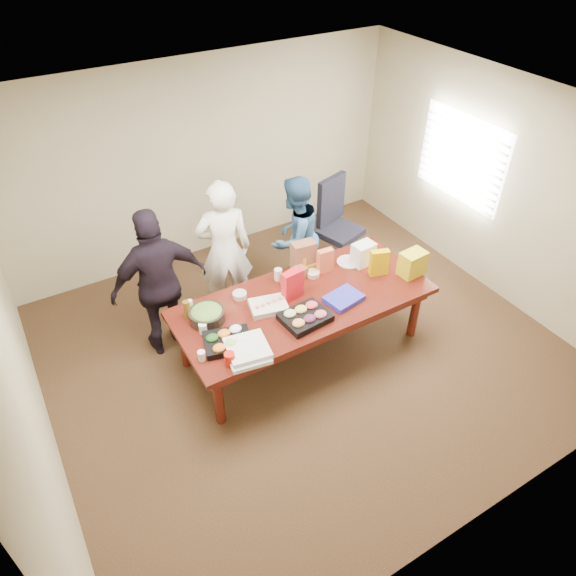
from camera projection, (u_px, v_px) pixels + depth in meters
floor at (302, 349)px, 6.15m from camera, size 5.50×5.00×0.02m
ceiling at (308, 121)px, 4.46m from camera, size 5.50×5.00×0.02m
wall_back at (205, 161)px, 6.99m from camera, size 5.50×0.04×2.70m
wall_front at (498, 432)px, 3.62m from camera, size 5.50×0.04×2.70m
wall_left at (13, 354)px, 4.21m from camera, size 0.04×5.00×2.70m
wall_right at (496, 188)px, 6.40m from camera, size 0.04×5.00×2.70m
window_panel at (461, 158)px, 6.70m from camera, size 0.03×1.40×1.10m
window_blinds at (459, 159)px, 6.68m from camera, size 0.04×1.36×1.00m
conference_table at (303, 325)px, 5.91m from camera, size 2.80×1.20×0.75m
office_chair at (339, 228)px, 7.08m from camera, size 0.76×0.76×1.20m
person_center at (224, 250)px, 6.15m from camera, size 0.74×0.58×1.79m
person_right at (294, 237)px, 6.54m from camera, size 0.94×0.83×1.60m
person_left at (160, 284)px, 5.64m from camera, size 1.06×0.46×1.80m
veggie_tray at (228, 342)px, 5.12m from camera, size 0.53×0.46×0.07m
fruit_tray at (305, 317)px, 5.39m from camera, size 0.51×0.41×0.07m
sheet_cake at (268, 306)px, 5.54m from camera, size 0.44×0.37×0.07m
salad_bowl at (207, 316)px, 5.38m from camera, size 0.43×0.43×0.12m
chip_bag_blue at (344, 298)px, 5.64m from camera, size 0.43×0.35×0.06m
chip_bag_red at (292, 285)px, 5.60m from camera, size 0.24×0.12×0.34m
chip_bag_yellow at (379, 263)px, 5.94m from camera, size 0.23×0.15×0.32m
chip_bag_orange at (325, 261)px, 5.99m from camera, size 0.19×0.09×0.29m
mayo_jar at (278, 274)px, 5.91m from camera, size 0.11×0.11×0.14m
mustard_bottle at (303, 264)px, 6.02m from camera, size 0.08×0.08×0.19m
dressing_bottle at (187, 310)px, 5.38m from camera, size 0.08×0.08×0.22m
ranch_bottle at (190, 307)px, 5.44m from camera, size 0.07×0.07×0.18m
banana_bunch at (304, 265)px, 6.10m from camera, size 0.27×0.20×0.08m
bread_loaf at (294, 276)px, 5.90m from camera, size 0.34×0.22×0.13m
kraft_bag at (303, 256)px, 6.01m from camera, size 0.28×0.18×0.35m
red_cup at (230, 359)px, 4.89m from camera, size 0.12×0.12×0.13m
clear_cup_a at (202, 356)px, 4.95m from camera, size 0.08×0.08×0.10m
clear_cup_b at (203, 328)px, 5.23m from camera, size 0.09×0.09×0.11m
pizza_box_lower at (247, 354)px, 5.01m from camera, size 0.45×0.45×0.04m
pizza_box_upper at (247, 348)px, 5.01m from camera, size 0.45×0.45×0.04m
plate_a at (349, 262)px, 6.20m from camera, size 0.35×0.35×0.02m
plate_b at (317, 262)px, 6.21m from camera, size 0.23×0.23×0.01m
dip_bowl_a at (313, 274)px, 5.98m from camera, size 0.19×0.19×0.06m
dip_bowl_b at (240, 295)px, 5.68m from camera, size 0.17×0.17×0.06m
grocery_bag_white at (363, 254)px, 6.11m from camera, size 0.27×0.20×0.27m
grocery_bag_yellow at (412, 263)px, 5.95m from camera, size 0.30×0.22×0.29m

